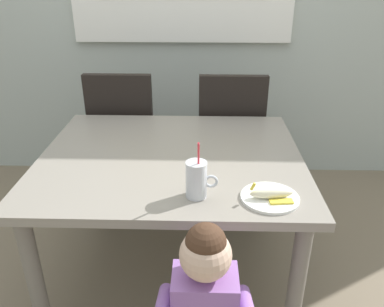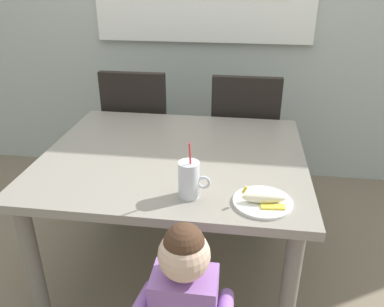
# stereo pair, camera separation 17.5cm
# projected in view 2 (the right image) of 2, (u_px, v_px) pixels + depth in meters

# --- Properties ---
(ground_plane) EXTENTS (24.00, 24.00, 0.00)m
(ground_plane) POSITION_uv_depth(u_px,v_px,m) (176.00, 268.00, 2.20)
(ground_plane) COLOR #7A6B56
(dining_table) EXTENTS (1.26, 1.08, 0.73)m
(dining_table) POSITION_uv_depth(u_px,v_px,m) (174.00, 170.00, 1.93)
(dining_table) COLOR gray
(dining_table) RESTS_ON ground
(dining_chair_left) EXTENTS (0.44, 0.44, 0.96)m
(dining_chair_left) POSITION_uv_depth(u_px,v_px,m) (140.00, 128.00, 2.67)
(dining_chair_left) COLOR black
(dining_chair_left) RESTS_ON ground
(dining_chair_right) EXTENTS (0.44, 0.44, 0.96)m
(dining_chair_right) POSITION_uv_depth(u_px,v_px,m) (244.00, 134.00, 2.57)
(dining_chair_right) COLOR black
(dining_chair_right) RESTS_ON ground
(toddler_standing) EXTENTS (0.33, 0.24, 0.84)m
(toddler_standing) POSITION_uv_depth(u_px,v_px,m) (185.00, 301.00, 1.31)
(toddler_standing) COLOR #3F4760
(toddler_standing) RESTS_ON ground
(milk_cup) EXTENTS (0.13, 0.08, 0.25)m
(milk_cup) POSITION_uv_depth(u_px,v_px,m) (189.00, 181.00, 1.51)
(milk_cup) COLOR silver
(milk_cup) RESTS_ON dining_table
(snack_plate) EXTENTS (0.23, 0.23, 0.01)m
(snack_plate) POSITION_uv_depth(u_px,v_px,m) (263.00, 202.00, 1.49)
(snack_plate) COLOR white
(snack_plate) RESTS_ON dining_table
(peeled_banana) EXTENTS (0.17, 0.11, 0.07)m
(peeled_banana) POSITION_uv_depth(u_px,v_px,m) (265.00, 198.00, 1.47)
(peeled_banana) COLOR #F4EAC6
(peeled_banana) RESTS_ON snack_plate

